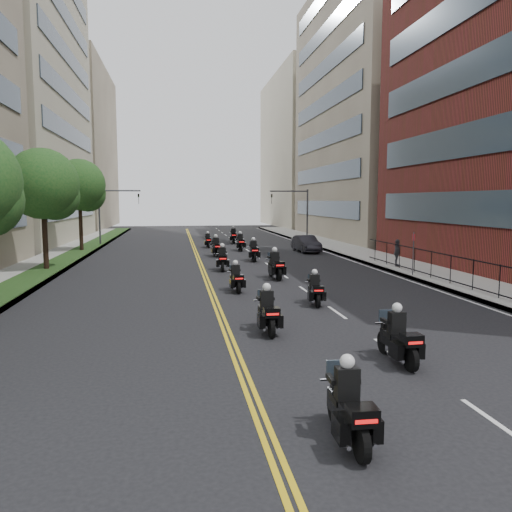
{
  "coord_description": "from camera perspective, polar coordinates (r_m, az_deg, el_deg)",
  "views": [
    {
      "loc": [
        -3.1,
        -8.79,
        4.47
      ],
      "look_at": [
        0.57,
        14.02,
        1.88
      ],
      "focal_mm": 35.0,
      "sensor_mm": 36.0,
      "label": 1
    }
  ],
  "objects": [
    {
      "name": "grass_strip",
      "position": [
        35.01,
        -22.43,
        -1.14
      ],
      "size": [
        2.0,
        90.0,
        0.04
      ],
      "primitive_type": "cube",
      "color": "#1F3D16",
      "rests_on": "sidewalk_left"
    },
    {
      "name": "building_left_far",
      "position": [
        89.23,
        -21.76,
        11.43
      ],
      "size": [
        16.0,
        28.0,
        26.0
      ],
      "primitive_type": "cube",
      "color": "#7A6C59",
      "rests_on": "ground"
    },
    {
      "name": "motorcycle_6",
      "position": [
        31.87,
        -3.86,
        -0.43
      ],
      "size": [
        0.59,
        2.35,
        1.73
      ],
      "rotation": [
        0.0,
        0.0,
        -0.06
      ],
      "color": "black",
      "rests_on": "ground"
    },
    {
      "name": "motorcycle_5",
      "position": [
        28.39,
        2.22,
        -1.2
      ],
      "size": [
        0.63,
        2.46,
        1.81
      ],
      "rotation": [
        0.0,
        0.0,
        0.07
      ],
      "color": "black",
      "rests_on": "ground"
    },
    {
      "name": "pedestrian_c",
      "position": [
        33.97,
        15.82,
        0.35
      ],
      "size": [
        0.86,
        1.12,
        1.77
      ],
      "primitive_type": "imported",
      "rotation": [
        0.0,
        0.0,
        1.09
      ],
      "color": "#3C3D43",
      "rests_on": "sidewalk_right"
    },
    {
      "name": "iron_fence",
      "position": [
        25.37,
        24.77,
        -2.27
      ],
      "size": [
        0.05,
        28.0,
        1.5
      ],
      "color": "black",
      "rests_on": "sidewalk_right"
    },
    {
      "name": "street_trees",
      "position": [
        28.53,
        -25.51,
        7.11
      ],
      "size": [
        4.4,
        38.4,
        7.98
      ],
      "color": "black",
      "rests_on": "ground"
    },
    {
      "name": "motorcycle_10",
      "position": [
        47.51,
        -5.53,
        1.71
      ],
      "size": [
        0.49,
        2.09,
        1.54
      ],
      "rotation": [
        0.0,
        0.0,
        0.04
      ],
      "color": "black",
      "rests_on": "ground"
    },
    {
      "name": "motorcycle_8",
      "position": [
        39.87,
        -4.59,
        0.95
      ],
      "size": [
        0.63,
        2.4,
        1.77
      ],
      "rotation": [
        0.0,
        0.0,
        0.08
      ],
      "color": "black",
      "rests_on": "ground"
    },
    {
      "name": "motorcycle_7",
      "position": [
        36.74,
        -0.28,
        0.5
      ],
      "size": [
        0.56,
        2.39,
        1.76
      ],
      "rotation": [
        0.0,
        0.0,
        -0.04
      ],
      "color": "black",
      "rests_on": "ground"
    },
    {
      "name": "motorcycle_1",
      "position": [
        14.41,
        15.98,
        -9.18
      ],
      "size": [
        0.53,
        2.25,
        1.66
      ],
      "rotation": [
        0.0,
        0.0,
        0.03
      ],
      "color": "black",
      "rests_on": "ground"
    },
    {
      "name": "building_right_far",
      "position": [
        90.61,
        6.81,
        11.75
      ],
      "size": [
        15.0,
        28.0,
        26.0
      ],
      "primitive_type": "cube",
      "color": "#A89F87",
      "rests_on": "ground"
    },
    {
      "name": "motorcycle_0",
      "position": [
        9.73,
        10.55,
        -16.8
      ],
      "size": [
        0.52,
        2.23,
        1.65
      ],
      "rotation": [
        0.0,
        0.0,
        -0.02
      ],
      "color": "black",
      "rests_on": "ground"
    },
    {
      "name": "ground",
      "position": [
        10.33,
        9.83,
        -19.31
      ],
      "size": [
        160.0,
        160.0,
        0.0
      ],
      "primitive_type": "plane",
      "color": "black",
      "rests_on": "ground"
    },
    {
      "name": "motorcycle_9",
      "position": [
        44.23,
        -1.81,
        1.49
      ],
      "size": [
        0.54,
        2.36,
        1.75
      ],
      "rotation": [
        0.0,
        0.0,
        -0.01
      ],
      "color": "black",
      "rests_on": "ground"
    },
    {
      "name": "motorcycle_2",
      "position": [
        16.98,
        1.31,
        -6.55
      ],
      "size": [
        0.52,
        2.27,
        1.68
      ],
      "rotation": [
        0.0,
        0.0,
        0.01
      ],
      "color": "black",
      "rests_on": "ground"
    },
    {
      "name": "traffic_signal_right",
      "position": [
        52.34,
        4.87,
        5.53
      ],
      "size": [
        4.09,
        0.2,
        5.6
      ],
      "color": "#3F3F44",
      "rests_on": "ground"
    },
    {
      "name": "sidewalk_left",
      "position": [
        35.22,
        -23.69,
        -1.31
      ],
      "size": [
        4.0,
        90.0,
        0.15
      ],
      "primitive_type": "cube",
      "color": "gray",
      "rests_on": "ground"
    },
    {
      "name": "parked_sedan",
      "position": [
        43.35,
        5.75,
        1.4
      ],
      "size": [
        1.74,
        4.44,
        1.44
      ],
      "primitive_type": "imported",
      "rotation": [
        0.0,
        0.0,
        0.05
      ],
      "color": "black",
      "rests_on": "ground"
    },
    {
      "name": "motorcycle_3",
      "position": [
        21.58,
        6.75,
        -3.96
      ],
      "size": [
        0.56,
        2.07,
        1.53
      ],
      "rotation": [
        0.0,
        0.0,
        -0.09
      ],
      "color": "black",
      "rests_on": "ground"
    },
    {
      "name": "motorcycle_4",
      "position": [
        24.5,
        -2.31,
        -2.67
      ],
      "size": [
        0.52,
        2.09,
        1.54
      ],
      "rotation": [
        0.0,
        0.0,
        0.06
      ],
      "color": "black",
      "rests_on": "ground"
    },
    {
      "name": "building_right_tan",
      "position": [
        62.77,
        14.64,
        15.85
      ],
      "size": [
        15.11,
        28.0,
        30.0
      ],
      "color": "#7A6C59",
      "rests_on": "ground"
    },
    {
      "name": "traffic_signal_left",
      "position": [
        51.2,
        -16.42,
        5.28
      ],
      "size": [
        4.09,
        0.2,
        5.6
      ],
      "color": "#3F3F44",
      "rests_on": "ground"
    },
    {
      "name": "motorcycle_11",
      "position": [
        52.29,
        -2.59,
        2.27
      ],
      "size": [
        0.59,
        2.43,
        1.79
      ],
      "rotation": [
        0.0,
        0.0,
        -0.05
      ],
      "color": "black",
      "rests_on": "ground"
    },
    {
      "name": "sidewalk_right",
      "position": [
        37.27,
        14.84,
        -0.59
      ],
      "size": [
        4.0,
        90.0,
        0.15
      ],
      "primitive_type": "cube",
      "color": "gray",
      "rests_on": "ground"
    }
  ]
}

